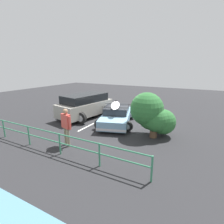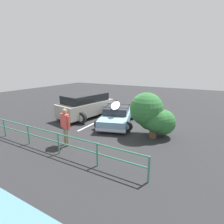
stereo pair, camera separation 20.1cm
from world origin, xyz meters
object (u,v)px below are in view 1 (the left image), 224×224
at_px(suv_car, 85,105).
at_px(person_bystander, 66,124).
at_px(sedan_car, 116,115).
at_px(bush_near_left, 152,115).

relative_size(suv_car, person_bystander, 2.49).
bearing_deg(sedan_car, person_bystander, 81.71).
xyz_separation_m(sedan_car, suv_car, (2.71, -0.27, 0.34)).
distance_m(suv_car, bush_near_left, 5.47).
relative_size(person_bystander, bush_near_left, 0.76).
bearing_deg(bush_near_left, sedan_car, -19.31).
bearing_deg(person_bystander, sedan_car, -98.29).
distance_m(suv_car, person_bystander, 4.83).
bearing_deg(suv_car, bush_near_left, 167.43).
relative_size(sedan_car, bush_near_left, 1.81).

